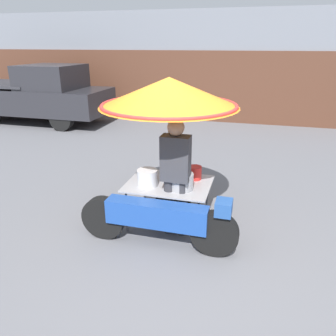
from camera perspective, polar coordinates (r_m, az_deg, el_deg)
name	(u,v)px	position (r m, az deg, el deg)	size (l,w,h in m)	color
ground_plane	(177,255)	(4.33, 1.53, -14.91)	(36.00, 36.00, 0.00)	slate
shopfront_building	(237,66)	(12.22, 12.01, 16.91)	(28.00, 2.06, 3.55)	gray
vendor_motorcycle_cart	(168,115)	(4.35, 0.01, 9.18)	(2.13, 1.85, 2.13)	black
vendor_person	(176,172)	(4.36, 1.32, -0.74)	(0.38, 0.22, 1.65)	#2D2D33
pickup_truck	(36,95)	(11.99, -22.01, 11.72)	(5.16, 1.94, 1.89)	black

